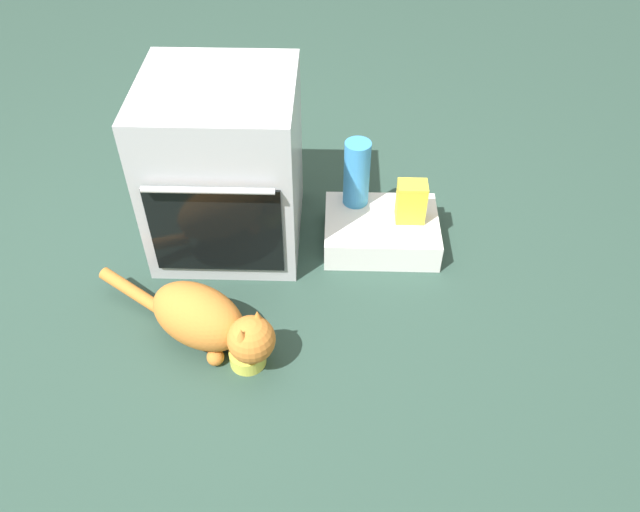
# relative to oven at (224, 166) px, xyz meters

# --- Properties ---
(ground) EXTENTS (8.00, 8.00, 0.00)m
(ground) POSITION_rel_oven_xyz_m (0.03, -0.44, -0.36)
(ground) COLOR #284238
(oven) EXTENTS (0.59, 0.63, 0.72)m
(oven) POSITION_rel_oven_xyz_m (0.00, 0.00, 0.00)
(oven) COLOR #B7BABF
(oven) RESTS_ON ground
(pantry_cabinet) EXTENTS (0.48, 0.36, 0.13)m
(pantry_cabinet) POSITION_rel_oven_xyz_m (0.65, -0.04, -0.30)
(pantry_cabinet) COLOR white
(pantry_cabinet) RESTS_ON ground
(food_bowl) EXTENTS (0.13, 0.13, 0.09)m
(food_bowl) POSITION_rel_oven_xyz_m (0.15, -0.70, -0.32)
(food_bowl) COLOR #D1D14C
(food_bowl) RESTS_ON ground
(cat) EXTENTS (0.72, 0.46, 0.25)m
(cat) POSITION_rel_oven_xyz_m (-0.00, -0.61, -0.23)
(cat) COLOR #C6752D
(cat) RESTS_ON ground
(water_bottle) EXTENTS (0.11, 0.11, 0.30)m
(water_bottle) POSITION_rel_oven_xyz_m (0.54, 0.08, -0.08)
(water_bottle) COLOR #388CD1
(water_bottle) RESTS_ON pantry_cabinet
(snack_bag) EXTENTS (0.12, 0.09, 0.18)m
(snack_bag) POSITION_rel_oven_xyz_m (0.76, -0.03, -0.14)
(snack_bag) COLOR yellow
(snack_bag) RESTS_ON pantry_cabinet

